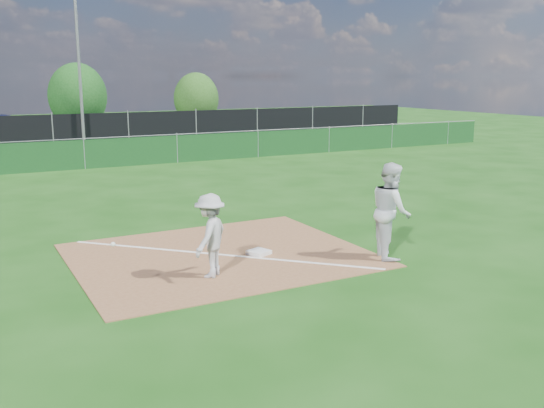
{
  "coord_description": "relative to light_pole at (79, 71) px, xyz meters",
  "views": [
    {
      "loc": [
        -4.87,
        -10.46,
        3.75
      ],
      "look_at": [
        1.26,
        1.0,
        1.0
      ],
      "focal_mm": 40.0,
      "sensor_mm": 36.0,
      "label": 1
    }
  ],
  "objects": [
    {
      "name": "light_pole",
      "position": [
        0.0,
        0.0,
        0.0
      ],
      "size": [
        0.16,
        0.16,
        8.0
      ],
      "primitive_type": "cylinder",
      "color": "slate",
      "rests_on": "ground"
    },
    {
      "name": "tree_mid",
      "position": [
        1.76,
        10.41,
        -1.59
      ],
      "size": [
        3.94,
        3.94,
        4.67
      ],
      "color": "#382316",
      "rests_on": "ground"
    },
    {
      "name": "first_base",
      "position": [
        -0.75,
        -22.06,
        -3.94
      ],
      "size": [
        0.52,
        0.52,
        0.09
      ],
      "primitive_type": "cube",
      "rotation": [
        0.0,
        0.0,
        0.37
      ],
      "color": "silver",
      "rests_on": "infield_dirt"
    },
    {
      "name": "green_fence",
      "position": [
        -1.5,
        -7.7,
        -3.4
      ],
      "size": [
        44.0,
        0.05,
        1.2
      ],
      "primitive_type": "cube",
      "color": "#0F3916",
      "rests_on": "ground"
    },
    {
      "name": "parking_lot",
      "position": [
        -1.5,
        5.3,
        -4.0
      ],
      "size": [
        46.0,
        9.0,
        0.01
      ],
      "primitive_type": "cube",
      "color": "black",
      "rests_on": "ground"
    },
    {
      "name": "play_at_first",
      "position": [
        -2.21,
        -22.91,
        -3.18
      ],
      "size": [
        2.52,
        1.14,
        1.59
      ],
      "color": "silver",
      "rests_on": "infield_dirt"
    },
    {
      "name": "tree_right",
      "position": [
        10.56,
        10.69,
        -1.92
      ],
      "size": [
        3.41,
        3.41,
        4.04
      ],
      "color": "#382316",
      "rests_on": "ground"
    },
    {
      "name": "runner",
      "position": [
        1.62,
        -23.48,
        -2.99
      ],
      "size": [
        1.09,
        1.2,
        2.02
      ],
      "primitive_type": "imported",
      "rotation": [
        0.0,
        0.0,
        1.16
      ],
      "color": "silver",
      "rests_on": "ground"
    },
    {
      "name": "infield_dirt",
      "position": [
        -1.5,
        -21.7,
        -3.99
      ],
      "size": [
        6.0,
        5.0,
        0.02
      ],
      "primitive_type": "cube",
      "color": "brown",
      "rests_on": "ground"
    },
    {
      "name": "car_mid",
      "position": [
        -3.2,
        5.36,
        -3.21
      ],
      "size": [
        4.72,
        1.68,
        1.55
      ],
      "primitive_type": "imported",
      "rotation": [
        0.0,
        0.0,
        1.58
      ],
      "color": "black",
      "rests_on": "parking_lot"
    },
    {
      "name": "car_right",
      "position": [
        1.96,
        4.55,
        -3.38
      ],
      "size": [
        4.56,
        3.09,
        1.23
      ],
      "primitive_type": "imported",
      "rotation": [
        0.0,
        0.0,
        1.21
      ],
      "color": "black",
      "rests_on": "parking_lot"
    },
    {
      "name": "foul_line",
      "position": [
        -1.5,
        -21.7,
        -3.98
      ],
      "size": [
        5.01,
        5.01,
        0.01
      ],
      "primitive_type": "cube",
      "rotation": [
        0.0,
        0.0,
        0.79
      ],
      "color": "white",
      "rests_on": "infield_dirt"
    },
    {
      "name": "black_fence",
      "position": [
        -1.5,
        0.3,
        -3.1
      ],
      "size": [
        46.0,
        0.04,
        1.8
      ],
      "primitive_type": "cube",
      "color": "black",
      "rests_on": "ground"
    },
    {
      "name": "ground",
      "position": [
        -1.5,
        -12.7,
        -4.0
      ],
      "size": [
        90.0,
        90.0,
        0.0
      ],
      "primitive_type": "plane",
      "color": "#14450E",
      "rests_on": "ground"
    }
  ]
}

